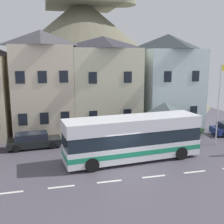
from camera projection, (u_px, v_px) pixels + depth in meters
The scene contains 13 objects.
ground_plane at pixel (127, 173), 18.97m from camera, with size 40.00×60.00×0.07m.
townhouse_01 at pixel (42, 83), 27.79m from camera, with size 5.74×5.46×10.29m.
townhouse_02 at pixel (103, 83), 29.89m from camera, with size 6.92×6.53×9.82m.
townhouse_03 at pixel (167, 80), 31.90m from camera, with size 6.29×7.00×10.21m.
hilltop_castle at pixel (83, 49), 47.71m from camera, with size 42.69×42.69×26.11m.
transit_bus at pixel (133, 139), 20.94m from camera, with size 10.59×3.44×3.32m.
bus_shelter at pixel (165, 109), 25.46m from camera, with size 3.60×3.60×3.65m.
parked_car_00 at pixel (180, 129), 27.75m from camera, with size 4.37×1.98×1.32m.
parked_car_01 at pixel (33, 140), 23.91m from camera, with size 4.59×2.07×1.34m.
pedestrian_00 at pixel (194, 138), 24.19m from camera, with size 0.36×0.35×1.47m.
pedestrian_01 at pixel (180, 137), 24.18m from camera, with size 0.32×0.32×1.54m.
public_bench at pixel (170, 129), 28.57m from camera, with size 1.48×0.48×0.87m.
flagpole at pixel (220, 99), 24.17m from camera, with size 0.95×0.10×7.16m.
Camera 1 is at (-5.38, -16.98, 7.74)m, focal length 44.60 mm.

